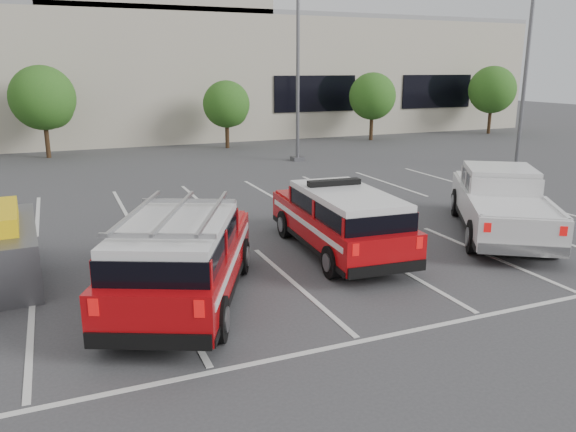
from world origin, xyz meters
name	(u,v)px	position (x,y,z in m)	size (l,w,h in m)	color
ground	(297,286)	(0.00, 0.00, 0.00)	(120.00, 120.00, 0.00)	#3B3B3E
stall_markings	(236,232)	(0.00, 4.50, 0.01)	(23.00, 15.00, 0.01)	silver
convention_building	(120,67)	(0.18, 31.86, 4.72)	(60.00, 16.99, 13.20)	#B3AA97
tree_mid_left	(45,100)	(-4.91, 22.05, 3.04)	(3.37, 3.37, 4.85)	#3F2B19
tree_mid_right	(228,106)	(5.09, 22.05, 2.50)	(2.77, 2.77, 3.99)	#3F2B19
tree_right	(373,98)	(15.09, 22.05, 2.77)	(3.07, 3.07, 4.42)	#3F2B19
tree_far_right	(493,91)	(25.09, 22.05, 3.04)	(3.37, 3.37, 4.85)	#3F2B19
light_pole_mid	(298,58)	(7.00, 16.00, 5.19)	(0.90, 0.60, 10.24)	#59595E
light_pole_right	(527,57)	(16.00, 10.00, 5.19)	(0.90, 0.60, 10.24)	#59595E
fire_chief_suv	(340,225)	(1.94, 1.66, 0.76)	(2.29, 5.42, 1.86)	#A7080B
white_pickup	(500,208)	(7.05, 1.47, 0.75)	(5.11, 6.29, 1.88)	silver
ladder_suv	(182,265)	(-2.52, -0.02, 0.84)	(4.13, 5.71, 2.10)	#A7080B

